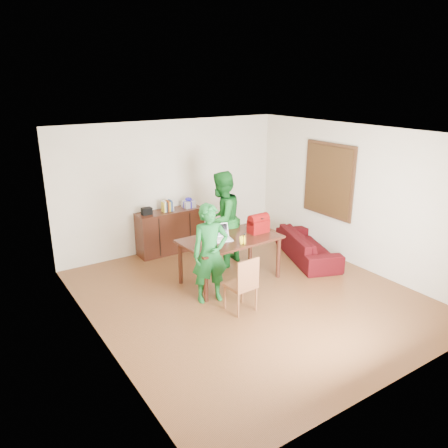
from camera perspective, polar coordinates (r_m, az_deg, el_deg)
room at (r=7.07m, az=2.91°, el=0.59°), size 5.20×5.70×2.90m
table at (r=7.71m, az=0.82°, el=-2.57°), size 1.77×1.04×0.81m
chair at (r=6.91m, az=2.24°, el=-9.21°), size 0.44×0.42×0.91m
person_near at (r=6.98m, az=-1.83°, el=-3.88°), size 0.68×0.53×1.64m
person_far at (r=8.30m, az=-0.32°, el=0.59°), size 1.11×1.01×1.85m
laptop at (r=7.56m, az=-0.31°, el=-1.79°), size 0.40×0.32×0.25m
bananas at (r=7.38m, az=2.44°, el=-2.45°), size 0.16×0.11×0.06m
bottle at (r=7.39m, az=2.69°, el=-1.92°), size 0.07×0.07×0.18m
red_bag at (r=7.93m, az=4.51°, el=-0.14°), size 0.38×0.22×0.28m
sofa at (r=8.99m, az=10.86°, el=-2.79°), size 1.33×1.98×0.54m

